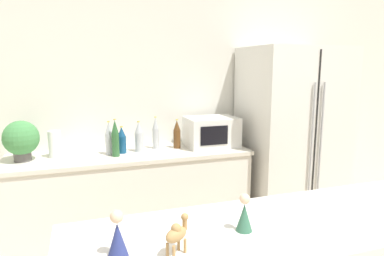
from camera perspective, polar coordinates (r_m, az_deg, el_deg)
wall_back at (r=3.42m, az=-5.81°, el=3.90°), size 8.00×0.06×2.55m
back_counter at (r=3.25m, az=-9.86°, el=-11.66°), size 2.13×0.63×0.89m
refrigerator at (r=3.62m, az=16.16°, el=-1.86°), size 0.94×0.77×1.83m
potted_plant at (r=3.08m, az=-26.59°, el=-1.66°), size 0.28×0.28×0.33m
paper_towel_roll at (r=3.10m, az=-21.89°, el=-2.53°), size 0.10×0.10×0.23m
microwave at (r=3.30m, az=3.23°, el=-0.61°), size 0.48×0.37×0.28m
back_bottle_0 at (r=3.21m, az=-6.08°, el=-0.88°), size 0.06×0.06×0.30m
back_bottle_1 at (r=3.09m, az=-11.62°, el=-2.02°), size 0.08×0.08×0.24m
back_bottle_2 at (r=3.12m, az=-8.86°, el=-1.51°), size 0.07×0.07×0.28m
back_bottle_3 at (r=3.22m, az=-2.53°, el=-1.07°), size 0.07×0.07×0.27m
back_bottle_4 at (r=3.06m, az=-13.66°, el=-1.75°), size 0.06×0.06×0.29m
back_bottle_5 at (r=2.98m, az=-12.66°, el=-1.72°), size 0.06×0.06×0.32m
camel_figurine at (r=1.20m, az=-2.51°, el=-17.10°), size 0.10×0.09×0.13m
wise_man_figurine_blue at (r=1.22m, az=-12.31°, el=-17.29°), size 0.07×0.07×0.16m
wise_man_figurine_crimson at (r=1.37m, az=8.72°, el=-14.14°), size 0.06×0.06×0.15m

